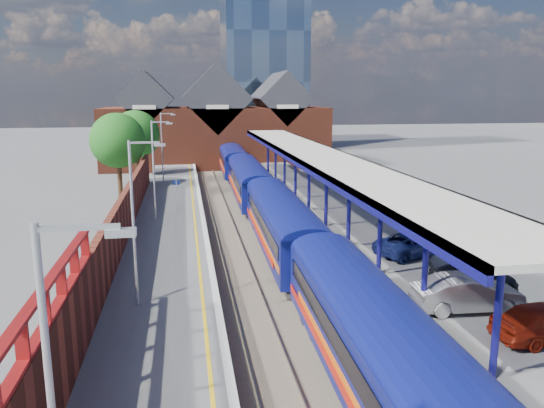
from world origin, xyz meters
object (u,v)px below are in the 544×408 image
Objects in this scene: lamp_post_b at (136,214)px; lamp_post_c at (155,164)px; parked_car_silver at (467,293)px; parked_car_blue at (413,244)px; lamp_post_d at (163,143)px; platform_sign at (176,190)px; parked_car_dark at (473,278)px; train at (263,197)px.

lamp_post_c is at bearing 90.00° from lamp_post_b.
parked_car_silver is at bearing -11.89° from lamp_post_b.
lamp_post_d is at bearing 6.93° from parked_car_blue.
parked_car_dark is (13.50, -18.68, -1.11)m from platform_sign.
train is at bearing 33.09° from parked_car_dark.
parked_car_blue is (14.45, -11.18, -3.35)m from lamp_post_c.
parked_car_dark is at bearing -2.61° from lamp_post_b.
train is at bearing 6.53° from parked_car_blue.
lamp_post_d reaches higher than train.
platform_sign is at bearing 23.73° from parked_car_blue.
platform_sign reaches higher than parked_car_silver.
lamp_post_d is at bearing 36.40° from parked_car_dark.
platform_sign reaches higher than train.
lamp_post_d is 1.74× the size of parked_car_dark.
lamp_post_d reaches higher than platform_sign.
lamp_post_c reaches higher than train.
parked_car_blue is (14.45, -27.18, -3.35)m from lamp_post_d.
parked_car_dark is (14.86, -32.68, -3.41)m from lamp_post_d.
lamp_post_c is 1.74× the size of parked_car_dark.
parked_car_silver is at bearing 151.00° from parked_car_blue.
lamp_post_c is at bearing 53.65° from parked_car_dark.
parked_car_silver is (5.53, -20.25, -0.38)m from train.
platform_sign is at bearing -84.44° from lamp_post_d.
parked_car_silver is 1.12× the size of parked_car_dark.
train is 14.24m from parked_car_blue.
train reaches higher than parked_car_dark.
lamp_post_b is at bearing -94.33° from platform_sign.
train is 9.42× the size of lamp_post_c.
lamp_post_d is (0.00, 32.00, 0.00)m from lamp_post_b.
parked_car_blue is at bearing -45.21° from platform_sign.
parked_car_blue is at bearing -37.74° from lamp_post_c.
lamp_post_d reaches higher than parked_car_blue.
train is at bearing -61.66° from lamp_post_d.
platform_sign is 24.06m from parked_car_silver.
parked_car_dark is at bearing -54.14° from platform_sign.
lamp_post_d is 36.06m from parked_car_dark.
lamp_post_c reaches higher than platform_sign.
lamp_post_b is 1.74× the size of parked_car_dark.
lamp_post_d is at bearing 90.00° from lamp_post_b.
lamp_post_d is (-7.86, 14.57, 2.87)m from train.
lamp_post_c is (-7.86, -1.43, 2.87)m from train.
parked_car_blue reaches higher than parked_car_dark.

